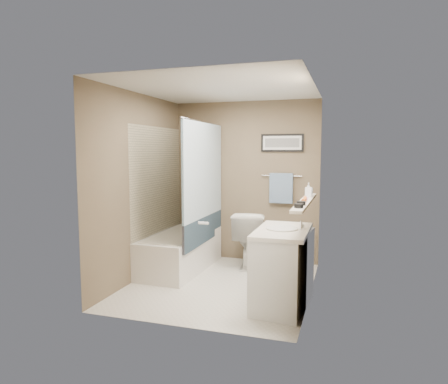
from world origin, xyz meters
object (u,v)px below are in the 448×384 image
(hair_brush_front, at_px, (304,200))
(hair_brush_back, at_px, (305,199))
(bathtub, at_px, (180,252))
(candle_bowl_far, at_px, (301,203))
(candle_bowl_near, at_px, (299,206))
(soap_bottle, at_px, (308,190))
(vanity, at_px, (283,270))
(toilet, at_px, (250,238))
(glass_jar, at_px, (309,192))

(hair_brush_front, bearing_deg, hair_brush_back, 90.00)
(bathtub, relative_size, candle_bowl_far, 16.67)
(candle_bowl_near, xyz_separation_m, soap_bottle, (0.00, 0.95, 0.07))
(vanity, bearing_deg, bathtub, 155.35)
(bathtub, bearing_deg, candle_bowl_near, -31.93)
(vanity, distance_m, candle_bowl_far, 0.76)
(hair_brush_back, bearing_deg, candle_bowl_far, -90.00)
(bathtub, distance_m, toilet, 1.03)
(hair_brush_front, bearing_deg, toilet, 126.65)
(bathtub, xyz_separation_m, candle_bowl_far, (1.79, -0.99, 0.89))
(vanity, distance_m, soap_bottle, 1.06)
(vanity, relative_size, glass_jar, 9.00)
(hair_brush_front, relative_size, hair_brush_back, 1.00)
(soap_bottle, bearing_deg, glass_jar, 90.00)
(candle_bowl_near, height_order, candle_bowl_far, same)
(candle_bowl_near, bearing_deg, glass_jar, 90.00)
(vanity, relative_size, soap_bottle, 5.27)
(candle_bowl_near, bearing_deg, toilet, 118.01)
(candle_bowl_far, bearing_deg, bathtub, 150.99)
(toilet, relative_size, hair_brush_front, 3.67)
(toilet, distance_m, vanity, 1.54)
(vanity, bearing_deg, candle_bowl_near, -51.38)
(toilet, xyz_separation_m, glass_jar, (0.88, -0.56, 0.76))
(vanity, xyz_separation_m, hair_brush_back, (0.19, 0.29, 0.74))
(hair_brush_back, bearing_deg, soap_bottle, 90.00)
(vanity, xyz_separation_m, hair_brush_front, (0.19, 0.19, 0.74))
(toilet, bearing_deg, candle_bowl_near, 111.34)
(bathtub, distance_m, candle_bowl_near, 2.32)
(candle_bowl_near, bearing_deg, candle_bowl_far, 90.00)
(vanity, relative_size, candle_bowl_near, 10.00)
(bathtub, height_order, soap_bottle, soap_bottle)
(toilet, relative_size, candle_bowl_far, 8.96)
(vanity, relative_size, hair_brush_back, 4.09)
(candle_bowl_near, distance_m, glass_jar, 1.09)
(candle_bowl_far, bearing_deg, glass_jar, 90.00)
(candle_bowl_near, xyz_separation_m, glass_jar, (0.00, 1.09, 0.03))
(hair_brush_back, height_order, glass_jar, glass_jar)
(hair_brush_back, xyz_separation_m, soap_bottle, (0.00, 0.38, 0.06))
(soap_bottle, bearing_deg, toilet, 141.53)
(glass_jar, bearing_deg, bathtub, 176.65)
(toilet, xyz_separation_m, soap_bottle, (0.88, -0.70, 0.80))
(candle_bowl_near, relative_size, hair_brush_back, 0.41)
(candle_bowl_near, relative_size, soap_bottle, 0.53)
(vanity, height_order, candle_bowl_far, candle_bowl_far)
(hair_brush_front, bearing_deg, vanity, -133.96)
(vanity, distance_m, hair_brush_back, 0.81)
(candle_bowl_far, height_order, glass_jar, glass_jar)
(bathtub, xyz_separation_m, hair_brush_back, (1.79, -0.62, 0.89))
(bathtub, bearing_deg, toilet, 28.62)
(toilet, distance_m, hair_brush_front, 1.64)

